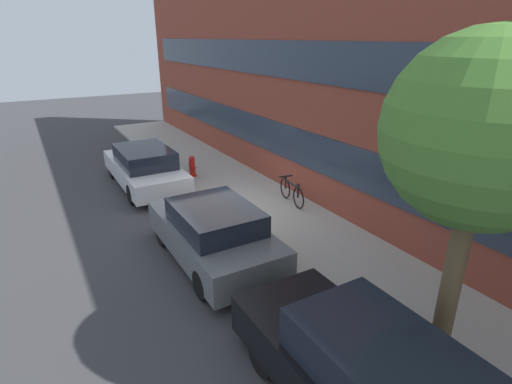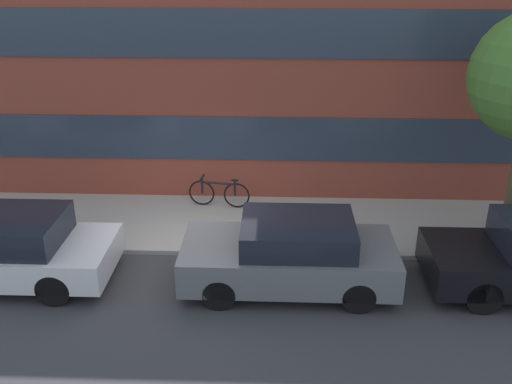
{
  "view_description": "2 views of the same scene",
  "coord_description": "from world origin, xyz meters",
  "px_view_note": "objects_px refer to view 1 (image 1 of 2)",
  "views": [
    {
      "loc": [
        9.41,
        -4.26,
        4.83
      ],
      "look_at": [
        1.56,
        0.29,
        1.29
      ],
      "focal_mm": 28.0,
      "sensor_mm": 36.0,
      "label": 1
    },
    {
      "loc": [
        1.68,
        -10.44,
        6.04
      ],
      "look_at": [
        1.26,
        0.11,
        1.45
      ],
      "focal_mm": 40.0,
      "sensor_mm": 36.0,
      "label": 2
    }
  ],
  "objects_px": {
    "parked_car_black": "(372,382)",
    "fire_hydrant": "(192,166)",
    "parked_car_white": "(145,167)",
    "parked_car_grey": "(214,233)",
    "street_tree": "(483,134)",
    "bicycle": "(292,191)"
  },
  "relations": [
    {
      "from": "parked_car_grey",
      "to": "fire_hydrant",
      "type": "distance_m",
      "value": 5.83
    },
    {
      "from": "parked_car_white",
      "to": "parked_car_grey",
      "type": "distance_m",
      "value": 5.65
    },
    {
      "from": "parked_car_white",
      "to": "fire_hydrant",
      "type": "height_order",
      "value": "parked_car_white"
    },
    {
      "from": "parked_car_black",
      "to": "street_tree",
      "type": "xyz_separation_m",
      "value": [
        -0.22,
        1.67,
        2.98
      ]
    },
    {
      "from": "parked_car_black",
      "to": "street_tree",
      "type": "height_order",
      "value": "street_tree"
    },
    {
      "from": "parked_car_grey",
      "to": "parked_car_black",
      "type": "bearing_deg",
      "value": -180.0
    },
    {
      "from": "parked_car_white",
      "to": "parked_car_black",
      "type": "height_order",
      "value": "parked_car_black"
    },
    {
      "from": "parked_car_white",
      "to": "fire_hydrant",
      "type": "xyz_separation_m",
      "value": [
        0.07,
        1.68,
        -0.2
      ]
    },
    {
      "from": "parked_car_black",
      "to": "fire_hydrant",
      "type": "bearing_deg",
      "value": -9.13
    },
    {
      "from": "parked_car_black",
      "to": "street_tree",
      "type": "bearing_deg",
      "value": -82.44
    },
    {
      "from": "parked_car_white",
      "to": "parked_car_grey",
      "type": "height_order",
      "value": "parked_car_grey"
    },
    {
      "from": "parked_car_black",
      "to": "fire_hydrant",
      "type": "xyz_separation_m",
      "value": [
        -10.44,
        1.68,
        -0.24
      ]
    },
    {
      "from": "parked_car_black",
      "to": "fire_hydrant",
      "type": "distance_m",
      "value": 10.58
    },
    {
      "from": "parked_car_black",
      "to": "bicycle",
      "type": "bearing_deg",
      "value": -26.92
    },
    {
      "from": "parked_car_white",
      "to": "parked_car_black",
      "type": "bearing_deg",
      "value": -180.0
    },
    {
      "from": "bicycle",
      "to": "parked_car_grey",
      "type": "bearing_deg",
      "value": 125.0
    },
    {
      "from": "fire_hydrant",
      "to": "bicycle",
      "type": "bearing_deg",
      "value": 23.05
    },
    {
      "from": "parked_car_grey",
      "to": "parked_car_black",
      "type": "xyz_separation_m",
      "value": [
        4.86,
        0.0,
        0.03
      ]
    },
    {
      "from": "parked_car_grey",
      "to": "bicycle",
      "type": "xyz_separation_m",
      "value": [
        -1.7,
        3.33,
        -0.21
      ]
    },
    {
      "from": "parked_car_white",
      "to": "bicycle",
      "type": "relative_size",
      "value": 3.02
    },
    {
      "from": "bicycle",
      "to": "street_tree",
      "type": "bearing_deg",
      "value": 173.38
    },
    {
      "from": "parked_car_grey",
      "to": "bicycle",
      "type": "bearing_deg",
      "value": -63.02
    }
  ]
}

